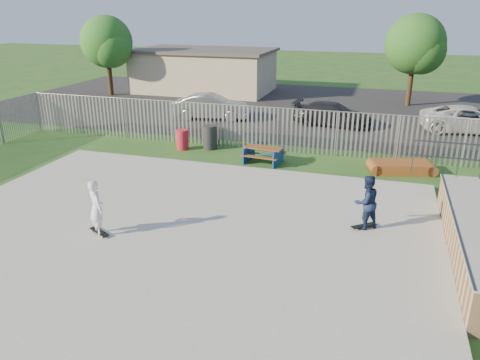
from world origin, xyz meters
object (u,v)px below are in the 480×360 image
(picnic_table, at_px, (263,155))
(car_white, at_px, (470,119))
(funbox, at_px, (401,167))
(trash_bin_grey, at_px, (210,137))
(skater_navy, at_px, (366,202))
(car_silver, at_px, (211,107))
(tree_mid, at_px, (415,44))
(car_dark, at_px, (333,114))
(tree_left, at_px, (106,42))
(skater_white, at_px, (96,208))
(trash_bin_red, at_px, (182,140))

(picnic_table, relative_size, car_white, 0.36)
(funbox, distance_m, trash_bin_grey, 8.53)
(car_white, relative_size, skater_navy, 3.03)
(car_silver, xyz_separation_m, tree_mid, (11.14, 7.62, 3.22))
(picnic_table, relative_size, funbox, 0.74)
(car_dark, relative_size, tree_left, 0.77)
(car_silver, height_order, tree_mid, tree_mid)
(picnic_table, relative_size, tree_left, 0.31)
(car_silver, distance_m, skater_white, 15.26)
(skater_white, bearing_deg, funbox, -96.83)
(car_silver, relative_size, car_dark, 1.00)
(car_dark, relative_size, car_white, 0.89)
(funbox, bearing_deg, trash_bin_grey, 159.96)
(funbox, xyz_separation_m, car_white, (3.46, 7.68, 0.49))
(car_silver, relative_size, tree_mid, 0.74)
(funbox, xyz_separation_m, skater_navy, (-1.13, -5.87, 0.74))
(car_dark, relative_size, skater_navy, 2.70)
(picnic_table, relative_size, trash_bin_red, 1.89)
(skater_white, bearing_deg, car_white, -88.50)
(trash_bin_grey, distance_m, car_dark, 7.90)
(funbox, bearing_deg, car_dark, 102.67)
(car_white, bearing_deg, car_dark, 90.44)
(picnic_table, bearing_deg, car_dark, 81.63)
(tree_left, relative_size, skater_navy, 3.52)
(trash_bin_red, bearing_deg, car_silver, 98.10)
(funbox, distance_m, tree_mid, 14.71)
(car_white, relative_size, tree_mid, 0.83)
(car_dark, xyz_separation_m, skater_white, (-4.76, -15.57, 0.30))
(trash_bin_red, xyz_separation_m, car_dark, (6.09, 6.66, 0.19))
(picnic_table, distance_m, car_silver, 8.57)
(tree_left, distance_m, skater_white, 23.81)
(tree_left, bearing_deg, tree_mid, 6.57)
(picnic_table, relative_size, car_dark, 0.40)
(tree_left, relative_size, tree_mid, 0.97)
(car_dark, distance_m, car_white, 7.05)
(car_white, height_order, skater_white, skater_white)
(funbox, bearing_deg, skater_navy, -115.02)
(car_dark, height_order, skater_navy, skater_navy)
(trash_bin_red, xyz_separation_m, car_silver, (-0.88, 6.19, 0.28))
(funbox, height_order, skater_navy, skater_navy)
(funbox, height_order, car_silver, car_silver)
(trash_bin_red, distance_m, skater_white, 9.02)
(car_dark, distance_m, tree_mid, 8.92)
(skater_navy, bearing_deg, car_white, -147.66)
(car_silver, height_order, car_dark, car_silver)
(car_dark, height_order, tree_left, tree_left)
(tree_left, relative_size, skater_white, 3.52)
(picnic_table, height_order, trash_bin_red, trash_bin_red)
(trash_bin_grey, distance_m, skater_white, 9.39)
(picnic_table, distance_m, skater_white, 8.59)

